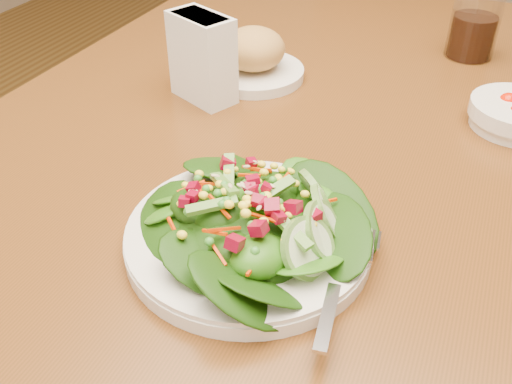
{
  "coord_description": "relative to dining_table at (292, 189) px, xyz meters",
  "views": [
    {
      "loc": [
        0.22,
        -0.66,
        1.15
      ],
      "look_at": [
        0.04,
        -0.22,
        0.81
      ],
      "focal_mm": 40.0,
      "sensor_mm": 36.0,
      "label": 1
    }
  ],
  "objects": [
    {
      "name": "drinking_glass",
      "position": [
        0.19,
        0.36,
        0.16
      ],
      "size": [
        0.08,
        0.08,
        0.14
      ],
      "color": "silver",
      "rests_on": "dining_table"
    },
    {
      "name": "chair_far",
      "position": [
        -0.08,
        1.03,
        -0.11
      ],
      "size": [
        0.6,
        0.6,
        1.02
      ],
      "rotation": [
        0.0,
        0.0,
        3.48
      ],
      "color": "#4A2814",
      "rests_on": "ground_plane"
    },
    {
      "name": "dining_table",
      "position": [
        0.0,
        0.0,
        0.0
      ],
      "size": [
        0.9,
        1.4,
        0.75
      ],
      "color": "#613212",
      "rests_on": "ground_plane"
    },
    {
      "name": "napkin_holder",
      "position": [
        -0.16,
        0.04,
        0.17
      ],
      "size": [
        0.11,
        0.09,
        0.13
      ],
      "rotation": [
        0.0,
        0.0,
        -0.43
      ],
      "color": "white",
      "rests_on": "dining_table"
    },
    {
      "name": "salad_plate",
      "position": [
        0.05,
        -0.24,
        0.13
      ],
      "size": [
        0.26,
        0.26,
        0.07
      ],
      "rotation": [
        0.0,
        0.0,
        0.06
      ],
      "color": "silver",
      "rests_on": "dining_table"
    },
    {
      "name": "bread_plate",
      "position": [
        -0.12,
        0.14,
        0.13
      ],
      "size": [
        0.16,
        0.16,
        0.08
      ],
      "color": "silver",
      "rests_on": "dining_table"
    }
  ]
}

